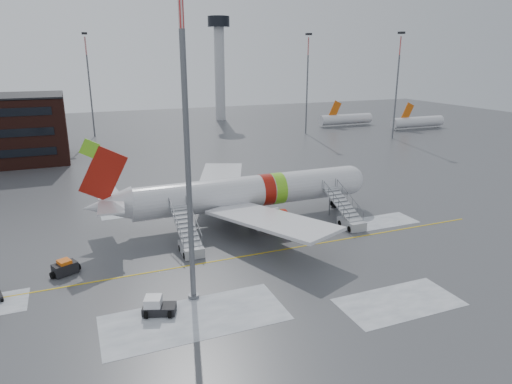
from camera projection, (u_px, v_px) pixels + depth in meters
name	position (u px, v px, depth m)	size (l,w,h in m)	color
ground	(227.00, 255.00, 45.89)	(260.00, 260.00, 0.00)	#494C4F
airliner	(242.00, 193.00, 54.58)	(35.03, 32.97, 11.18)	silver
airstair_fwd	(348.00, 217.00, 53.35)	(2.05, 7.70, 3.48)	#AAADB1
airstair_aft	(189.00, 241.00, 46.48)	(2.05, 7.70, 3.48)	#A2A5A9
pushback_tug	(157.00, 306.00, 35.27)	(2.82, 2.48, 1.44)	black
baggage_tractor	(65.00, 268.00, 41.67)	(2.85, 1.96, 1.39)	black
light_mast_near	(186.00, 133.00, 33.83)	(1.20, 1.20, 26.56)	#595B60
control_tower	(219.00, 56.00, 135.52)	(6.40, 6.40, 30.00)	#B2B5BA
light_mast_far_ne	(307.00, 78.00, 112.02)	(1.20, 1.20, 24.25)	#595B60
light_mast_far_n	(89.00, 79.00, 108.16)	(1.20, 1.20, 24.25)	#595B60
light_mast_far_e	(397.00, 79.00, 105.38)	(1.20, 1.20, 24.25)	#595B60
distant_aircraft	(368.00, 128.00, 125.19)	(35.00, 18.00, 8.00)	#D8590C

